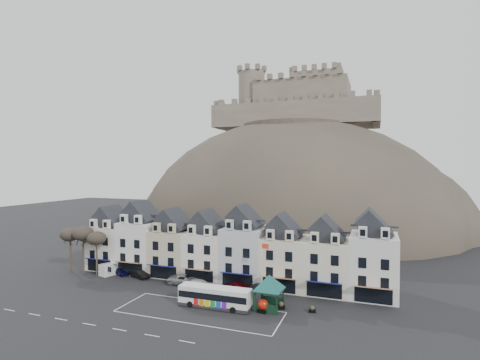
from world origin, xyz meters
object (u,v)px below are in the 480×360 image
flagpole (262,266)px  car_black (140,274)px  car_navy (121,271)px  car_silver (185,279)px  bus (215,296)px  car_maroon (239,286)px  red_buoy (263,306)px  car_charcoal (262,287)px  white_van (112,268)px  bus_shelter (269,282)px  car_white (200,285)px

flagpole → car_black: (-22.94, 1.98, -4.02)m
car_navy → car_silver: bearing=-69.8°
bus → car_maroon: (0.59, 7.88, -0.93)m
bus → car_maroon: 7.95m
red_buoy → car_navy: 30.06m
bus → car_black: bus is taller
red_buoy → car_navy: (-28.98, 7.98, -0.27)m
car_black → car_charcoal: (22.29, 0.39, -0.06)m
car_navy → car_charcoal: 26.53m
flagpole → bus: bearing=-128.3°
red_buoy → white_van: bearing=165.5°
flagpole → car_charcoal: size_ratio=2.13×
bus_shelter → car_maroon: bearing=140.2°
flagpole → car_white: (-10.16, -0.13, -3.94)m
flagpole → car_charcoal: bearing=105.5°
bus_shelter → car_black: (-25.23, 6.33, -3.00)m
white_van → car_navy: size_ratio=1.31×
flagpole → car_navy: size_ratio=2.24×
flagpole → car_maroon: (-4.34, 1.63, -4.06)m
red_buoy → car_white: size_ratio=0.32×
bus → car_navy: size_ratio=2.77×
car_navy → car_black: (4.24, -0.39, 0.07)m
red_buoy → car_navy: bearing=164.6°
bus_shelter → car_white: (-12.45, 4.22, -2.91)m
flagpole → car_maroon: 6.17m
car_black → car_silver: size_ratio=0.77×
bus → car_maroon: size_ratio=2.64×
car_silver → car_maroon: 9.47m
bus_shelter → car_maroon: bus_shelter is taller
car_white → bus_shelter: bearing=-123.2°
car_charcoal → car_navy: bearing=75.6°
car_navy → car_silver: car_silver is taller
car_navy → car_black: car_black is taller
bus → car_charcoal: 9.66m
white_van → red_buoy: bearing=1.9°
car_black → car_white: bearing=-79.1°
white_van → car_navy: (1.82, 0.00, -0.39)m
car_charcoal → car_silver: bearing=79.2°
white_van → car_maroon: white_van is taller
red_buoy → white_van: white_van is taller
white_van → bus: bearing=-3.2°
red_buoy → car_navy: size_ratio=0.47×
car_white → car_maroon: car_white is taller
bus_shelter → car_white: 13.46m
red_buoy → car_black: bearing=162.9°
bus → flagpole: 8.55m
car_silver → bus: bearing=-142.0°
car_silver → car_maroon: bearing=-100.2°
red_buoy → white_van: size_ratio=0.36×
car_black → car_silver: car_silver is taller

